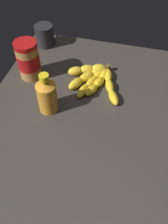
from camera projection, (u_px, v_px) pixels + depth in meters
The scene contains 5 objects.
ground_plane at pixel (79, 126), 81.90cm from camera, with size 96.61×69.30×4.89cm, color #38332D.
banana_bunch at pixel (94, 79), 91.35cm from camera, with size 20.75×23.80×3.59cm.
peanut_butter_jar at pixel (28, 60), 89.09cm from camera, with size 8.55×8.55×15.34cm.
honey_bottle at pixel (47, 95), 78.41cm from camera, with size 6.75×6.75×15.71cm.
coffee_mug at pixel (44, 35), 104.89cm from camera, with size 9.66×10.24×9.46cm.
Camera 1 is at (46.40, 13.74, 63.82)cm, focal length 37.70 mm.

